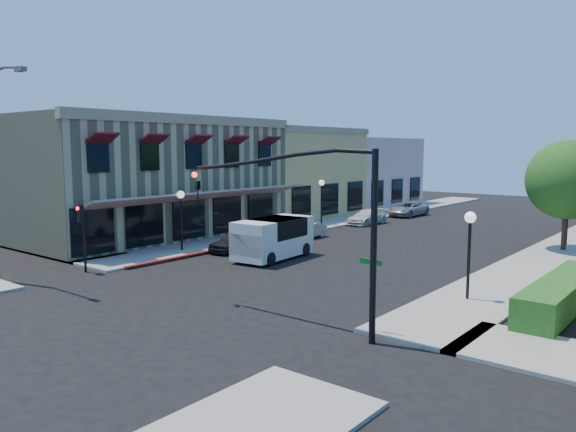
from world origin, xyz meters
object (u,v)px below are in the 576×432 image
Objects in this scene: signal_mast_arm at (317,208)px; street_name_sign at (370,283)px; lamppost_right_near at (470,233)px; parked_car_b at (308,231)px; white_van at (273,236)px; lamppost_right_far at (568,202)px; parked_car_d at (408,209)px; parked_car_c at (367,217)px; parked_car_a at (235,241)px; street_tree_a at (567,180)px; lamppost_left_far at (322,191)px; lamppost_left_near at (181,205)px; secondary_signal at (82,225)px.

street_name_sign is (1.64, 0.70, -2.39)m from signal_mast_arm.
signal_mast_arm is 2.24× the size of lamppost_right_near.
white_van is at bearing -71.35° from parked_car_b.
parked_car_d is (-14.70, 8.00, -2.10)m from lamppost_right_far.
white_van is 1.27× the size of parked_car_c.
lamppost_right_far is 14.89m from parked_car_c.
white_van is at bearing 137.17° from signal_mast_arm.
parked_car_a is at bearing 150.23° from street_name_sign.
parked_car_d is (0.00, 7.00, 0.05)m from parked_car_c.
street_name_sign is 5.98m from lamppost_right_near.
lamppost_right_far is 16.87m from parked_car_d.
lamppost_right_near is at bearing -91.23° from street_tree_a.
lamppost_right_near is at bearing -90.00° from lamppost_right_far.
lamppost_left_far is at bearing 140.53° from lamppost_right_near.
parked_car_b is at bearing -152.24° from lamppost_right_far.
signal_mast_arm is 12.42m from white_van.
lamppost_right_near is (1.00, 5.80, 1.04)m from street_name_sign.
lamppost_left_near reaches higher than parked_car_d.
parked_car_d is (-3.19, 22.28, -0.63)m from white_van.
parked_car_b is (0.48, 6.48, -0.08)m from parked_car_a.
lamppost_left_near and lamppost_left_far have the same top height.
street_tree_a is at bearing 88.77° from lamppost_right_near.
street_name_sign reaches higher than parked_car_d.
street_tree_a is at bearing 33.85° from parked_car_a.
lamppost_left_far is at bearing -99.89° from parked_car_d.
signal_mast_arm is at bearing -42.83° from white_van.
parked_car_d is at bearing 98.14° from white_van.
lamppost_left_near is at bearing -136.74° from lamppost_right_far.
signal_mast_arm is at bearing -156.80° from street_name_sign.
lamppost_left_near is at bearing -111.12° from parked_car_b.
lamppost_right_near is at bearing -12.61° from parked_car_a.
secondary_signal is at bearing -101.62° from parked_car_b.
signal_mast_arm is at bearing -40.04° from parked_car_a.
parked_car_a is (2.30, 2.04, -2.13)m from lamppost_left_near.
street_tree_a is 1.82× the size of lamppost_left_far.
signal_mast_arm reaches higher than lamppost_left_far.
lamppost_right_near reaches higher than parked_car_c.
lamppost_left_far is at bearing 180.00° from street_tree_a.
lamppost_left_far is at bearing 91.39° from secondary_signal.
lamppost_left_near is at bearing -94.86° from parked_car_c.
secondary_signal is 6.63m from lamppost_left_near.
street_name_sign is at bearing -51.06° from lamppost_left_far.
secondary_signal reaches higher than parked_car_a.
lamppost_right_far is at bearing 90.00° from lamppost_right_near.
lamppost_right_far reaches higher than white_van.
lamppost_left_far is 0.70× the size of white_van.
lamppost_right_far reaches higher than parked_car_a.
white_van is at bearing -133.89° from street_tree_a.
street_tree_a is at bearing 46.11° from white_van.
street_name_sign is at bearing -19.93° from lamppost_left_near.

